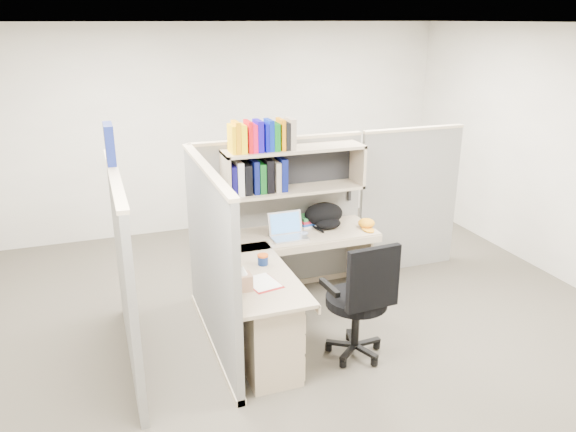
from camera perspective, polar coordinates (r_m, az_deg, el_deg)
name	(u,v)px	position (r m, az deg, el deg)	size (l,w,h in m)	color
ground	(309,327)	(5.37, 2.18, -11.21)	(6.00, 6.00, 0.00)	#343028
room_shell	(312,159)	(4.75, 2.43, 5.85)	(6.00, 6.00, 6.00)	#B1AAA0
cubicle	(256,225)	(5.25, -3.25, -0.94)	(3.79, 1.84, 1.95)	slate
desk	(278,306)	(4.79, -1.07, -9.17)	(1.74, 1.75, 0.73)	tan
laptop	(289,227)	(5.37, 0.11, -1.09)	(0.34, 0.34, 0.24)	silver
backpack	(326,216)	(5.69, 3.86, 0.04)	(0.40, 0.31, 0.24)	black
orange_cap	(366,223)	(5.74, 7.97, -0.72)	(0.17, 0.20, 0.09)	orange
snack_canister	(263,259)	(4.84, -2.57, -4.43)	(0.09, 0.09, 0.09)	navy
tissue_box	(243,277)	(4.40, -4.60, -6.24)	(0.13, 0.13, 0.21)	#A57B5D
mouse	(304,233)	(5.49, 1.61, -1.78)	(0.09, 0.06, 0.04)	#7E8DB3
paper_cup	(286,226)	(5.59, -0.19, -1.00)	(0.07, 0.07, 0.11)	silver
book_stack	(305,221)	(5.73, 1.75, -0.50)	(0.15, 0.21, 0.10)	gray
loose_paper	(262,282)	(4.54, -2.63, -6.73)	(0.22, 0.29, 0.00)	silver
task_chair	(359,318)	(4.77, 7.19, -10.23)	(0.58, 0.53, 1.09)	black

